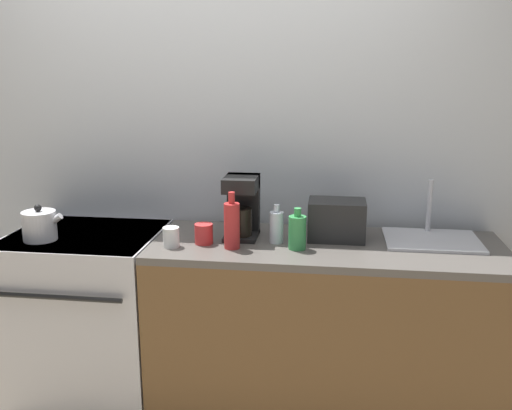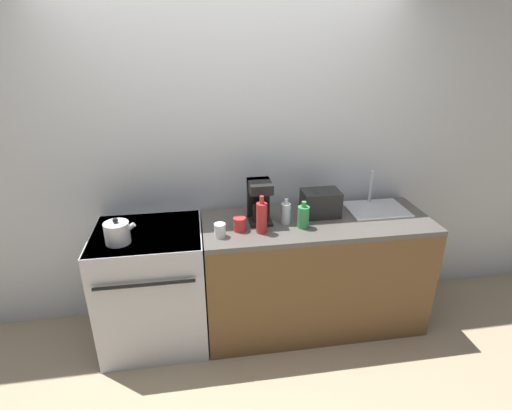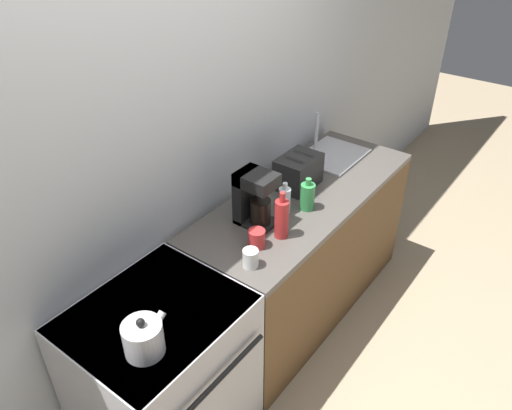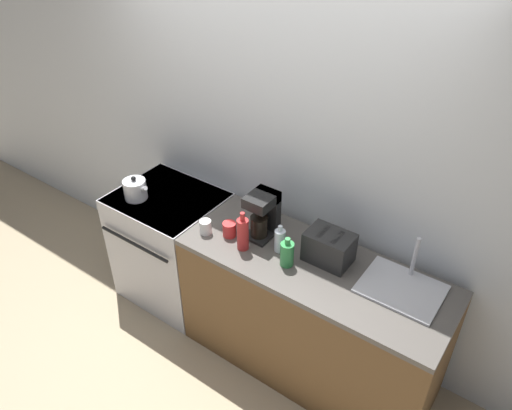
{
  "view_description": "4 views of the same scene",
  "coord_description": "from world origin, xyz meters",
  "px_view_note": "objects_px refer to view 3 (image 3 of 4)",
  "views": [
    {
      "loc": [
        0.61,
        -2.31,
        1.76
      ],
      "look_at": [
        0.25,
        0.36,
        1.09
      ],
      "focal_mm": 40.0,
      "sensor_mm": 36.0,
      "label": 1
    },
    {
      "loc": [
        -0.27,
        -2.23,
        2.18
      ],
      "look_at": [
        0.15,
        0.37,
        1.05
      ],
      "focal_mm": 28.0,
      "sensor_mm": 36.0,
      "label": 2
    },
    {
      "loc": [
        -1.6,
        -0.97,
        2.51
      ],
      "look_at": [
        0.16,
        0.36,
        1.04
      ],
      "focal_mm": 35.0,
      "sensor_mm": 36.0,
      "label": 3
    },
    {
      "loc": [
        1.62,
        -1.71,
        2.93
      ],
      "look_at": [
        0.14,
        0.36,
        1.14
      ],
      "focal_mm": 35.0,
      "sensor_mm": 36.0,
      "label": 4
    }
  ],
  "objects_px": {
    "coffee_maker": "(253,196)",
    "cup_red": "(257,238)",
    "toaster": "(298,171)",
    "cup_white": "(251,258)",
    "bottle_clear": "(285,200)",
    "bottle_green": "(307,196)",
    "bottle_red": "(282,218)",
    "stove": "(164,378)",
    "kettle": "(144,338)"
  },
  "relations": [
    {
      "from": "stove",
      "to": "cup_white",
      "type": "distance_m",
      "value": 0.72
    },
    {
      "from": "cup_red",
      "to": "cup_white",
      "type": "distance_m",
      "value": 0.16
    },
    {
      "from": "kettle",
      "to": "bottle_green",
      "type": "height_order",
      "value": "bottle_green"
    },
    {
      "from": "kettle",
      "to": "bottle_red",
      "type": "distance_m",
      "value": 0.95
    },
    {
      "from": "coffee_maker",
      "to": "cup_white",
      "type": "xyz_separation_m",
      "value": [
        -0.3,
        -0.22,
        -0.12
      ]
    },
    {
      "from": "kettle",
      "to": "cup_red",
      "type": "bearing_deg",
      "value": 3.53
    },
    {
      "from": "kettle",
      "to": "bottle_clear",
      "type": "distance_m",
      "value": 1.16
    },
    {
      "from": "toaster",
      "to": "cup_red",
      "type": "bearing_deg",
      "value": -165.7
    },
    {
      "from": "toaster",
      "to": "stove",
      "type": "bearing_deg",
      "value": -176.35
    },
    {
      "from": "bottle_red",
      "to": "cup_white",
      "type": "bearing_deg",
      "value": -176.28
    },
    {
      "from": "coffee_maker",
      "to": "cup_red",
      "type": "bearing_deg",
      "value": -138.02
    },
    {
      "from": "toaster",
      "to": "kettle",
      "type": "bearing_deg",
      "value": -171.67
    },
    {
      "from": "bottle_green",
      "to": "cup_red",
      "type": "height_order",
      "value": "bottle_green"
    },
    {
      "from": "stove",
      "to": "bottle_green",
      "type": "xyz_separation_m",
      "value": [
        1.09,
        -0.1,
        0.53
      ]
    },
    {
      "from": "stove",
      "to": "bottle_green",
      "type": "relative_size",
      "value": 4.67
    },
    {
      "from": "coffee_maker",
      "to": "bottle_red",
      "type": "distance_m",
      "value": 0.2
    },
    {
      "from": "bottle_clear",
      "to": "cup_white",
      "type": "xyz_separation_m",
      "value": [
        -0.48,
        -0.13,
        -0.03
      ]
    },
    {
      "from": "bottle_green",
      "to": "cup_red",
      "type": "bearing_deg",
      "value": 177.52
    },
    {
      "from": "stove",
      "to": "cup_white",
      "type": "height_order",
      "value": "cup_white"
    },
    {
      "from": "bottle_clear",
      "to": "bottle_red",
      "type": "bearing_deg",
      "value": -149.77
    },
    {
      "from": "cup_white",
      "to": "bottle_clear",
      "type": "bearing_deg",
      "value": 15.4
    },
    {
      "from": "toaster",
      "to": "bottle_red",
      "type": "height_order",
      "value": "bottle_red"
    },
    {
      "from": "toaster",
      "to": "bottle_red",
      "type": "xyz_separation_m",
      "value": [
        -0.48,
        -0.21,
        0.01
      ]
    },
    {
      "from": "bottle_red",
      "to": "cup_red",
      "type": "bearing_deg",
      "value": 160.96
    },
    {
      "from": "toaster",
      "to": "bottle_clear",
      "type": "relative_size",
      "value": 1.47
    },
    {
      "from": "bottle_green",
      "to": "cup_white",
      "type": "xyz_separation_m",
      "value": [
        -0.59,
        -0.05,
        -0.03
      ]
    },
    {
      "from": "kettle",
      "to": "stove",
      "type": "bearing_deg",
      "value": 38.25
    },
    {
      "from": "kettle",
      "to": "coffee_maker",
      "type": "distance_m",
      "value": 0.99
    },
    {
      "from": "toaster",
      "to": "bottle_green",
      "type": "xyz_separation_m",
      "value": [
        -0.18,
        -0.18,
        -0.02
      ]
    },
    {
      "from": "cup_white",
      "to": "bottle_green",
      "type": "bearing_deg",
      "value": 4.81
    },
    {
      "from": "coffee_maker",
      "to": "bottle_clear",
      "type": "relative_size",
      "value": 1.64
    },
    {
      "from": "cup_red",
      "to": "bottle_clear",
      "type": "bearing_deg",
      "value": 10.62
    },
    {
      "from": "toaster",
      "to": "cup_white",
      "type": "bearing_deg",
      "value": -163.42
    },
    {
      "from": "toaster",
      "to": "bottle_red",
      "type": "relative_size",
      "value": 1.03
    },
    {
      "from": "kettle",
      "to": "coffee_maker",
      "type": "relative_size",
      "value": 0.66
    },
    {
      "from": "bottle_green",
      "to": "cup_white",
      "type": "bearing_deg",
      "value": -175.19
    },
    {
      "from": "bottle_green",
      "to": "cup_red",
      "type": "relative_size",
      "value": 2.01
    },
    {
      "from": "bottle_clear",
      "to": "stove",
      "type": "bearing_deg",
      "value": 179.13
    },
    {
      "from": "coffee_maker",
      "to": "bottle_red",
      "type": "bearing_deg",
      "value": -94.86
    },
    {
      "from": "toaster",
      "to": "bottle_clear",
      "type": "xyz_separation_m",
      "value": [
        -0.29,
        -0.1,
        -0.02
      ]
    },
    {
      "from": "kettle",
      "to": "bottle_clear",
      "type": "relative_size",
      "value": 1.08
    },
    {
      "from": "coffee_maker",
      "to": "cup_red",
      "type": "distance_m",
      "value": 0.25
    },
    {
      "from": "cup_white",
      "to": "toaster",
      "type": "bearing_deg",
      "value": 16.58
    },
    {
      "from": "bottle_clear",
      "to": "cup_red",
      "type": "xyz_separation_m",
      "value": [
        -0.34,
        -0.06,
        -0.03
      ]
    },
    {
      "from": "stove",
      "to": "kettle",
      "type": "bearing_deg",
      "value": -141.75
    },
    {
      "from": "toaster",
      "to": "bottle_red",
      "type": "bearing_deg",
      "value": -156.43
    },
    {
      "from": "cup_white",
      "to": "coffee_maker",
      "type": "bearing_deg",
      "value": 35.33
    },
    {
      "from": "bottle_red",
      "to": "bottle_clear",
      "type": "bearing_deg",
      "value": 30.23
    },
    {
      "from": "bottle_clear",
      "to": "bottle_red",
      "type": "relative_size",
      "value": 0.7
    },
    {
      "from": "kettle",
      "to": "coffee_maker",
      "type": "xyz_separation_m",
      "value": [
        0.97,
        0.2,
        0.09
      ]
    }
  ]
}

